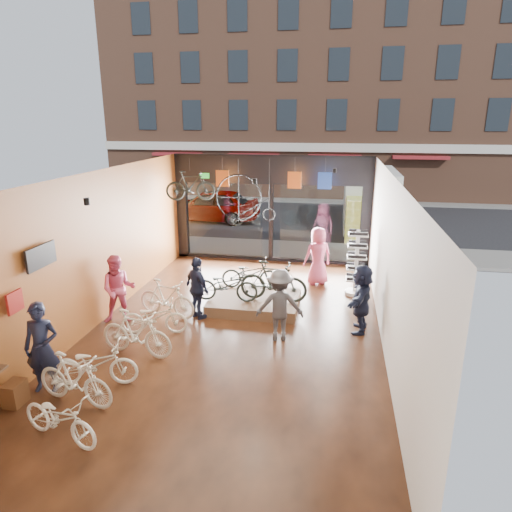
% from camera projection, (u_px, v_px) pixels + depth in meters
% --- Properties ---
extents(ground_plane, '(7.00, 12.00, 0.04)m').
position_uv_depth(ground_plane, '(235.00, 332.00, 11.18)').
color(ground_plane, black).
rests_on(ground_plane, ground).
extents(ceiling, '(7.00, 12.00, 0.04)m').
position_uv_depth(ceiling, '(233.00, 174.00, 10.07)').
color(ceiling, black).
rests_on(ceiling, ground).
extents(wall_left, '(0.04, 12.00, 3.80)m').
position_uv_depth(wall_left, '(95.00, 250.00, 11.22)').
color(wall_left, '#AA5C27').
rests_on(wall_left, ground).
extents(wall_right, '(0.04, 12.00, 3.80)m').
position_uv_depth(wall_right, '(390.00, 266.00, 10.03)').
color(wall_right, beige).
rests_on(wall_right, ground).
extents(wall_back, '(7.00, 0.04, 3.80)m').
position_uv_depth(wall_back, '(110.00, 417.00, 4.96)').
color(wall_back, beige).
rests_on(wall_back, ground).
extents(storefront, '(7.00, 0.26, 3.80)m').
position_uv_depth(storefront, '(271.00, 209.00, 16.28)').
color(storefront, black).
rests_on(storefront, ground).
extents(exit_sign, '(0.35, 0.06, 0.18)m').
position_uv_depth(exit_sign, '(205.00, 176.00, 16.24)').
color(exit_sign, '#198C26').
rests_on(exit_sign, storefront).
extents(street_road, '(30.00, 18.00, 0.02)m').
position_uv_depth(street_road, '(295.00, 213.00, 25.31)').
color(street_road, black).
rests_on(street_road, ground).
extents(sidewalk_near, '(30.00, 2.40, 0.12)m').
position_uv_depth(sidewalk_near, '(275.00, 249.00, 17.94)').
color(sidewalk_near, slate).
rests_on(sidewalk_near, ground).
extents(sidewalk_far, '(30.00, 2.00, 0.12)m').
position_uv_depth(sidewalk_far, '(301.00, 199.00, 29.06)').
color(sidewalk_far, slate).
rests_on(sidewalk_far, ground).
extents(opposite_building, '(26.00, 5.00, 14.00)m').
position_uv_depth(opposite_building, '(307.00, 86.00, 29.40)').
color(opposite_building, brown).
rests_on(opposite_building, ground).
extents(street_car, '(4.85, 1.95, 1.65)m').
position_uv_depth(street_car, '(211.00, 205.00, 22.91)').
color(street_car, gray).
rests_on(street_car, street_road).
extents(box_truck, '(2.30, 6.91, 2.72)m').
position_uv_depth(box_truck, '(370.00, 203.00, 20.50)').
color(box_truck, silver).
rests_on(box_truck, street_road).
extents(floor_bike_0, '(1.64, 0.95, 0.81)m').
position_uv_depth(floor_bike_0, '(60.00, 418.00, 7.30)').
color(floor_bike_0, beige).
rests_on(floor_bike_0, ground_plane).
extents(floor_bike_1, '(1.69, 0.76, 0.98)m').
position_uv_depth(floor_bike_1, '(75.00, 379.00, 8.23)').
color(floor_bike_1, beige).
rests_on(floor_bike_1, ground_plane).
extents(floor_bike_2, '(1.75, 0.91, 0.88)m').
position_uv_depth(floor_bike_2, '(95.00, 364.00, 8.85)').
color(floor_bike_2, beige).
rests_on(floor_bike_2, ground_plane).
extents(floor_bike_3, '(1.79, 0.76, 1.04)m').
position_uv_depth(floor_bike_3, '(136.00, 333.00, 9.93)').
color(floor_bike_3, beige).
rests_on(floor_bike_3, ground_plane).
extents(floor_bike_4, '(1.66, 0.86, 0.83)m').
position_uv_depth(floor_bike_4, '(154.00, 317.00, 10.97)').
color(floor_bike_4, beige).
rests_on(floor_bike_4, ground_plane).
extents(floor_bike_5, '(1.74, 0.85, 1.01)m').
position_uv_depth(floor_bike_5, '(167.00, 298.00, 11.90)').
color(floor_bike_5, beige).
rests_on(floor_bike_5, ground_plane).
extents(display_platform, '(2.40, 1.80, 0.30)m').
position_uv_depth(display_platform, '(255.00, 303.00, 12.54)').
color(display_platform, brown).
rests_on(display_platform, ground_plane).
extents(display_bike_left, '(1.73, 0.67, 0.89)m').
position_uv_depth(display_bike_left, '(226.00, 285.00, 12.15)').
color(display_bike_left, black).
rests_on(display_bike_left, display_platform).
extents(display_bike_mid, '(1.86, 0.65, 1.10)m').
position_uv_depth(display_bike_mid, '(273.00, 281.00, 12.14)').
color(display_bike_mid, black).
rests_on(display_bike_mid, display_platform).
extents(display_bike_right, '(1.70, 0.77, 0.86)m').
position_uv_depth(display_bike_right, '(250.00, 274.00, 13.09)').
color(display_bike_right, black).
rests_on(display_bike_right, display_platform).
extents(customer_0, '(0.72, 0.55, 1.78)m').
position_uv_depth(customer_0, '(42.00, 348.00, 8.54)').
color(customer_0, '#161C33').
rests_on(customer_0, ground_plane).
extents(customer_1, '(1.04, 0.93, 1.77)m').
position_uv_depth(customer_1, '(119.00, 289.00, 11.47)').
color(customer_1, '#CC4C72').
rests_on(customer_1, ground_plane).
extents(customer_2, '(0.99, 0.93, 1.64)m').
position_uv_depth(customer_2, '(198.00, 288.00, 11.71)').
color(customer_2, '#161C33').
rests_on(customer_2, ground_plane).
extents(customer_3, '(1.19, 0.79, 1.72)m').
position_uv_depth(customer_3, '(280.00, 305.00, 10.56)').
color(customer_3, '#3F3F44').
rests_on(customer_3, ground_plane).
extents(customer_4, '(1.05, 0.91, 1.82)m').
position_uv_depth(customer_4, '(318.00, 256.00, 14.15)').
color(customer_4, '#CC4C72').
rests_on(customer_4, ground_plane).
extents(customer_5, '(0.72, 1.63, 1.70)m').
position_uv_depth(customer_5, '(361.00, 299.00, 10.98)').
color(customer_5, '#161C33').
rests_on(customer_5, ground_plane).
extents(sunglasses_rack, '(0.68, 0.61, 1.95)m').
position_uv_depth(sunglasses_rack, '(356.00, 263.00, 13.28)').
color(sunglasses_rack, white).
rests_on(sunglasses_rack, ground_plane).
extents(wall_merch, '(0.40, 2.40, 2.60)m').
position_uv_depth(wall_merch, '(4.00, 337.00, 8.08)').
color(wall_merch, navy).
rests_on(wall_merch, wall_left).
extents(penny_farthing, '(1.89, 0.06, 1.51)m').
position_uv_depth(penny_farthing, '(248.00, 199.00, 14.69)').
color(penny_farthing, black).
rests_on(penny_farthing, ceiling).
extents(hung_bike, '(1.64, 0.80, 0.95)m').
position_uv_depth(hung_bike, '(190.00, 186.00, 14.69)').
color(hung_bike, black).
rests_on(hung_bike, ceiling).
extents(jersey_left, '(0.45, 0.03, 0.55)m').
position_uv_depth(jersey_left, '(222.00, 179.00, 15.46)').
color(jersey_left, '#CC5919').
rests_on(jersey_left, ceiling).
extents(jersey_mid, '(0.45, 0.03, 0.55)m').
position_uv_depth(jersey_mid, '(294.00, 180.00, 15.04)').
color(jersey_mid, '#CC5919').
rests_on(jersey_mid, ceiling).
extents(jersey_right, '(0.45, 0.03, 0.55)m').
position_uv_depth(jersey_right, '(325.00, 181.00, 14.87)').
color(jersey_right, '#1E3F99').
rests_on(jersey_right, ceiling).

